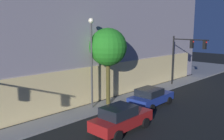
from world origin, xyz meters
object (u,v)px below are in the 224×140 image
traffic_light_far_corner (186,51)px  car_blue (151,97)px  modern_building (40,11)px  car_red (121,118)px  sidewalk_tree (108,48)px  street_lamp_sidewalk (91,52)px

traffic_light_far_corner → car_blue: traffic_light_far_corner is taller
modern_building → car_blue: modern_building is taller
modern_building → car_red: modern_building is taller
sidewalk_tree → car_red: size_ratio=1.44×
modern_building → car_red: 23.88m
traffic_light_far_corner → sidewalk_tree: bearing=171.9°
sidewalk_tree → car_red: (-3.22, -4.50, -4.30)m
traffic_light_far_corner → sidewalk_tree: 11.03m
traffic_light_far_corner → car_blue: bearing=-172.0°
sidewalk_tree → car_blue: size_ratio=1.43×
modern_building → car_blue: 21.37m
traffic_light_far_corner → car_blue: size_ratio=1.23×
modern_building → street_lamp_sidewalk: size_ratio=4.23×
sidewalk_tree → street_lamp_sidewalk: bearing=169.6°
car_blue → modern_building: bearing=88.2°
street_lamp_sidewalk → sidewalk_tree: size_ratio=1.12×
street_lamp_sidewalk → car_blue: (4.28, -3.01, -4.09)m
sidewalk_tree → car_blue: 5.80m
street_lamp_sidewalk → car_red: 6.45m
street_lamp_sidewalk → car_blue: bearing=-35.1°
car_red → car_blue: bearing=16.9°
sidewalk_tree → traffic_light_far_corner: bearing=-8.1°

